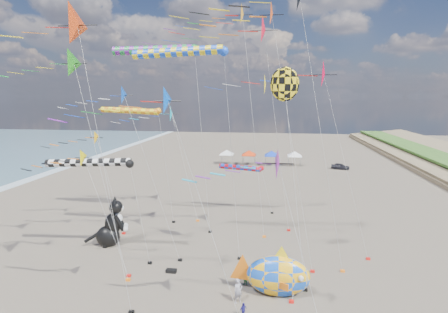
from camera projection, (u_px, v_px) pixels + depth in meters
name	position (u px, v px, depth m)	size (l,w,h in m)	color
delta_kite_0	(230.00, 17.00, 34.55)	(10.74, 2.21, 24.33)	orange
delta_kite_1	(116.00, 99.00, 30.70)	(10.67, 1.79, 16.17)	blue
delta_kite_2	(257.00, 22.00, 27.53)	(11.63, 2.02, 22.31)	#F15018
delta_kite_3	(70.00, 32.00, 21.82)	(12.04, 2.75, 20.72)	red
delta_kite_4	(169.00, 116.00, 41.05)	(9.74, 2.13, 14.19)	#0BBEDC
delta_kite_5	(144.00, 107.00, 19.56)	(11.62, 1.69, 15.77)	blue
delta_kite_6	(252.00, 32.00, 36.64)	(16.17, 3.14, 23.54)	red
delta_kite_8	(80.00, 142.00, 37.69)	(9.61, 1.69, 11.50)	#FFB80E
delta_kite_9	(58.00, 65.00, 26.66)	(12.36, 2.46, 19.00)	#228D1B
delta_kite_10	(326.00, 76.00, 30.50)	(13.87, 2.64, 18.42)	#ED0235
delta_kite_11	(269.00, 172.00, 18.43)	(8.42, 1.96, 12.45)	purple
delta_kite_12	(78.00, 162.00, 28.50)	(8.32, 1.65, 11.04)	#FFEA09
windsock_0	(158.00, 50.00, 36.59)	(10.42, 0.96, 20.40)	#198A38
windsock_1	(182.00, 53.00, 30.29)	(9.82, 0.85, 19.33)	blue
windsock_2	(243.00, 168.00, 45.17)	(7.13, 0.67, 6.34)	red
windsock_3	(133.00, 111.00, 40.70)	(8.61, 0.73, 13.83)	orange
windsock_4	(92.00, 163.00, 31.02)	(9.44, 0.75, 9.66)	black
angelfish_kite	(282.00, 86.00, 26.98)	(3.74, 3.02, 17.36)	yellow
cat_inflatable	(110.00, 222.00, 35.55)	(3.71, 1.85, 5.01)	black
fish_inflatable	(277.00, 276.00, 26.74)	(6.51, 2.57, 4.09)	blue
person_adult	(238.00, 291.00, 25.79)	(0.67, 0.44, 1.84)	#9694A0
child_green	(246.00, 280.00, 28.15)	(0.49, 0.38, 1.01)	#227735
child_blue	(243.00, 310.00, 24.09)	(0.64, 0.27, 1.09)	navy
kite_bag_1	(171.00, 271.00, 30.31)	(0.90, 0.44, 0.30)	black
tent_row	(260.00, 151.00, 77.25)	(19.20, 4.20, 3.80)	white
parked_car	(340.00, 166.00, 73.37)	(1.48, 3.68, 1.25)	#26262D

